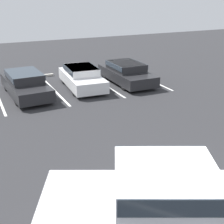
# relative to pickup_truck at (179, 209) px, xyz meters

# --- Properties ---
(ground_plane) EXTENTS (60.00, 60.00, 0.00)m
(ground_plane) POSITION_rel_pickup_truck_xyz_m (0.75, 0.79, -0.96)
(ground_plane) COLOR #2D2D30
(stall_stripe_b) EXTENTS (0.12, 5.48, 0.01)m
(stall_stripe_b) POSITION_rel_pickup_truck_xyz_m (0.64, 12.09, -0.96)
(stall_stripe_b) COLOR white
(stall_stripe_b) RESTS_ON ground_plane
(stall_stripe_c) EXTENTS (0.12, 5.48, 0.01)m
(stall_stripe_c) POSITION_rel_pickup_truck_xyz_m (3.61, 12.09, -0.96)
(stall_stripe_c) COLOR white
(stall_stripe_c) RESTS_ON ground_plane
(stall_stripe_d) EXTENTS (0.12, 5.48, 0.01)m
(stall_stripe_d) POSITION_rel_pickup_truck_xyz_m (6.59, 12.09, -0.96)
(stall_stripe_d) COLOR white
(stall_stripe_d) RESTS_ON ground_plane
(pickup_truck) EXTENTS (6.03, 4.28, 1.93)m
(pickup_truck) POSITION_rel_pickup_truck_xyz_m (0.00, 0.00, 0.00)
(pickup_truck) COLOR silver
(pickup_truck) RESTS_ON ground_plane
(parked_sedan_a) EXTENTS (1.98, 4.77, 1.24)m
(parked_sedan_a) POSITION_rel_pickup_truck_xyz_m (-0.94, 12.03, -0.30)
(parked_sedan_a) COLOR #232326
(parked_sedan_a) RESTS_ON ground_plane
(parked_sedan_b) EXTENTS (2.02, 4.32, 1.21)m
(parked_sedan_b) POSITION_rel_pickup_truck_xyz_m (2.22, 12.05, -0.32)
(parked_sedan_b) COLOR silver
(parked_sedan_b) RESTS_ON ground_plane
(parked_sedan_c) EXTENTS (1.87, 4.47, 1.22)m
(parked_sedan_c) POSITION_rel_pickup_truck_xyz_m (4.99, 11.91, -0.31)
(parked_sedan_c) COLOR #232326
(parked_sedan_c) RESTS_ON ground_plane
(wheel_stop_curb) EXTENTS (1.91, 0.20, 0.14)m
(wheel_stop_curb) POSITION_rel_pickup_truck_xyz_m (0.46, 15.40, -0.89)
(wheel_stop_curb) COLOR #B7B2A8
(wheel_stop_curb) RESTS_ON ground_plane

